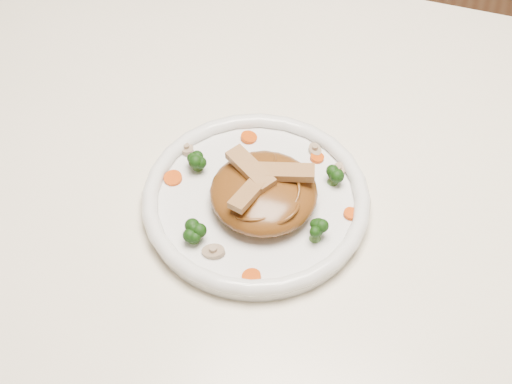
% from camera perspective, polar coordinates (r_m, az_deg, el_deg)
% --- Properties ---
extents(table, '(1.20, 0.80, 0.75)m').
position_cam_1_polar(table, '(1.04, 4.93, -2.28)').
color(table, white).
rests_on(table, ground).
extents(plate, '(0.35, 0.35, 0.02)m').
position_cam_1_polar(plate, '(0.92, 0.00, -0.87)').
color(plate, white).
rests_on(plate, table).
extents(noodle_mound, '(0.17, 0.17, 0.04)m').
position_cam_1_polar(noodle_mound, '(0.89, 0.59, -0.04)').
color(noodle_mound, brown).
rests_on(noodle_mound, plate).
extents(chicken_a, '(0.07, 0.04, 0.01)m').
position_cam_1_polar(chicken_a, '(0.88, 2.25, 1.52)').
color(chicken_a, '#A57D4E').
rests_on(chicken_a, noodle_mound).
extents(chicken_b, '(0.07, 0.06, 0.01)m').
position_cam_1_polar(chicken_b, '(0.88, -0.41, 1.80)').
color(chicken_b, '#A57D4E').
rests_on(chicken_b, noodle_mound).
extents(chicken_c, '(0.04, 0.07, 0.01)m').
position_cam_1_polar(chicken_c, '(0.86, -0.45, 0.04)').
color(chicken_c, '#A57D4E').
rests_on(chicken_c, noodle_mound).
extents(broccoli_0, '(0.03, 0.03, 0.03)m').
position_cam_1_polar(broccoli_0, '(0.92, 5.91, 1.34)').
color(broccoli_0, '#11380B').
rests_on(broccoli_0, plate).
extents(broccoli_1, '(0.03, 0.03, 0.03)m').
position_cam_1_polar(broccoli_1, '(0.93, -4.47, 2.47)').
color(broccoli_1, '#11380B').
rests_on(broccoli_1, plate).
extents(broccoli_2, '(0.03, 0.03, 0.03)m').
position_cam_1_polar(broccoli_2, '(0.86, -4.80, -3.07)').
color(broccoli_2, '#11380B').
rests_on(broccoli_2, plate).
extents(broccoli_3, '(0.04, 0.04, 0.03)m').
position_cam_1_polar(broccoli_3, '(0.86, 4.57, -2.93)').
color(broccoli_3, '#11380B').
rests_on(broccoli_3, plate).
extents(carrot_0, '(0.02, 0.02, 0.00)m').
position_cam_1_polar(carrot_0, '(0.95, 4.67, 2.63)').
color(carrot_0, '#D45307').
rests_on(carrot_0, plate).
extents(carrot_1, '(0.03, 0.03, 0.00)m').
position_cam_1_polar(carrot_1, '(0.93, -6.34, 1.05)').
color(carrot_1, '#D45307').
rests_on(carrot_1, plate).
extents(carrot_2, '(0.02, 0.02, 0.00)m').
position_cam_1_polar(carrot_2, '(0.90, 7.23, -1.66)').
color(carrot_2, '#D45307').
rests_on(carrot_2, plate).
extents(carrot_3, '(0.03, 0.03, 0.00)m').
position_cam_1_polar(carrot_3, '(0.97, -0.55, 4.18)').
color(carrot_3, '#D45307').
rests_on(carrot_3, plate).
extents(carrot_4, '(0.03, 0.03, 0.00)m').
position_cam_1_polar(carrot_4, '(0.84, -0.35, -6.48)').
color(carrot_4, '#D45307').
rests_on(carrot_4, plate).
extents(mushroom_0, '(0.03, 0.03, 0.01)m').
position_cam_1_polar(mushroom_0, '(0.86, -3.26, -4.55)').
color(mushroom_0, tan).
rests_on(mushroom_0, plate).
extents(mushroom_1, '(0.02, 0.02, 0.01)m').
position_cam_1_polar(mushroom_1, '(0.94, 6.29, 1.63)').
color(mushroom_1, tan).
rests_on(mushroom_1, plate).
extents(mushroom_2, '(0.03, 0.03, 0.01)m').
position_cam_1_polar(mushroom_2, '(0.96, -5.30, 3.27)').
color(mushroom_2, tan).
rests_on(mushroom_2, plate).
extents(mushroom_3, '(0.03, 0.03, 0.01)m').
position_cam_1_polar(mushroom_3, '(0.96, 4.50, 3.19)').
color(mushroom_3, tan).
rests_on(mushroom_3, plate).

